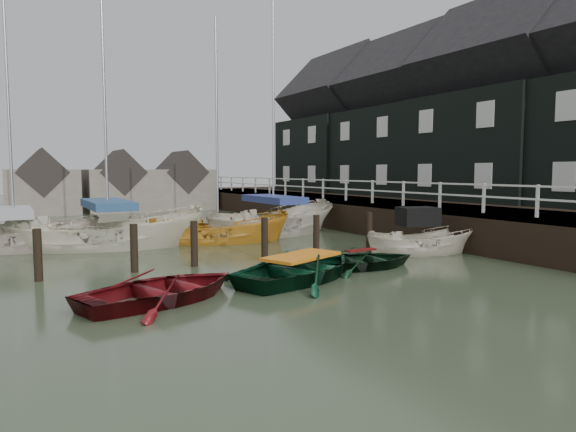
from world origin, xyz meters
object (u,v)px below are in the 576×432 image
rowboat_red (164,301)px  sailboat_c (218,242)px  rowboat_dkgreen (361,268)px  sailboat_b (109,246)px  motorboat (421,251)px  sailboat_a (15,249)px  rowboat_green (301,280)px  sailboat_d (273,233)px

rowboat_red → sailboat_c: 9.55m
rowboat_dkgreen → sailboat_c: 7.56m
rowboat_dkgreen → sailboat_b: bearing=45.1°
rowboat_red → sailboat_c: size_ratio=0.39×
rowboat_dkgreen → motorboat: bearing=-64.7°
rowboat_dkgreen → motorboat: size_ratio=0.83×
rowboat_red → sailboat_a: bearing=-2.8°
rowboat_red → sailboat_b: sailboat_b is taller
rowboat_dkgreen → sailboat_a: bearing=54.1°
rowboat_green → motorboat: (5.83, 1.63, 0.11)m
sailboat_b → sailboat_c: size_ratio=1.18×
sailboat_b → rowboat_green: bearing=-145.1°
sailboat_c → rowboat_dkgreen: bearing=-149.4°
rowboat_dkgreen → sailboat_d: sailboat_d is taller
rowboat_dkgreen → motorboat: (3.38, 1.02, 0.11)m
sailboat_b → sailboat_a: bearing=86.4°
rowboat_red → motorboat: motorboat is taller
sailboat_a → sailboat_c: bearing=-79.6°
rowboat_dkgreen → rowboat_red: bearing=107.7°
rowboat_green → sailboat_a: 11.57m
sailboat_c → sailboat_d: size_ratio=0.79×
rowboat_red → sailboat_c: (4.56, 8.39, 0.01)m
rowboat_red → rowboat_dkgreen: size_ratio=1.10×
sailboat_c → sailboat_d: sailboat_d is taller
rowboat_green → sailboat_d: (3.79, 8.95, 0.06)m
rowboat_dkgreen → sailboat_b: (-5.93, 7.95, 0.06)m
rowboat_red → rowboat_green: rowboat_green is taller
rowboat_green → motorboat: motorboat is taller
sailboat_a → sailboat_b: sailboat_b is taller
rowboat_red → sailboat_b: size_ratio=0.33×
sailboat_a → sailboat_c: 7.50m
motorboat → sailboat_a: size_ratio=0.37×
rowboat_green → sailboat_a: bearing=12.9°
rowboat_green → sailboat_b: 9.24m
rowboat_green → rowboat_red: bearing=74.0°
motorboat → sailboat_d: size_ratio=0.34×
rowboat_green → sailboat_a: sailboat_a is taller
rowboat_green → rowboat_dkgreen: rowboat_green is taller
sailboat_a → motorboat: bearing=-100.2°
sailboat_a → sailboat_b: bearing=-84.4°
rowboat_dkgreen → sailboat_a: sailboat_a is taller
motorboat → sailboat_c: (-5.11, 6.34, -0.09)m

